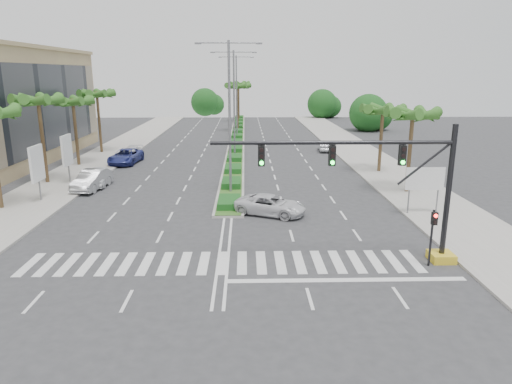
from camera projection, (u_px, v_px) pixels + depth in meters
ground at (223, 263)px, 23.79m from camera, size 160.00×160.00×0.00m
footpath_right at (392, 176)px, 43.47m from camera, size 6.00×120.00×0.15m
footpath_left at (71, 178)px, 42.75m from camera, size 6.00×120.00×0.15m
median at (237, 139)px, 67.28m from camera, size 2.20×75.00×0.20m
median_grass at (237, 138)px, 67.25m from camera, size 1.80×75.00×0.04m
signal_gantry at (404, 198)px, 23.13m from camera, size 12.60×1.20×7.20m
pedestrian_signal at (433, 229)px, 22.87m from camera, size 0.28×0.36×3.00m
direction_sign at (425, 181)px, 31.21m from camera, size 2.70×0.11×3.40m
billboard_near at (37, 164)px, 34.30m from camera, size 0.18×2.10×4.35m
billboard_far at (67, 151)px, 40.10m from camera, size 0.18×2.10×4.35m
palm_left_mid at (38, 103)px, 39.01m from camera, size 4.57×4.68×7.95m
palm_left_far at (73, 104)px, 46.89m from camera, size 4.57×4.68×7.35m
palm_left_end at (97, 96)px, 54.53m from camera, size 4.57×4.68×7.75m
palm_right_near at (413, 117)px, 36.09m from camera, size 4.57×4.68×7.05m
palm_right_far at (383, 112)px, 43.90m from camera, size 4.57×4.68×6.75m
palm_median_a at (237, 88)px, 75.15m from camera, size 4.57×4.68×8.05m
palm_median_b at (239, 85)px, 89.66m from camera, size 4.57×4.68×8.05m
streetlight_near at (230, 110)px, 35.60m from camera, size 5.10×0.25×12.00m
streetlight_mid at (234, 98)px, 51.07m from camera, size 5.10×0.25×12.00m
streetlight_far at (237, 92)px, 66.54m from camera, size 5.10×0.25×12.00m
car_parked_a at (97, 176)px, 40.04m from camera, size 2.17×4.72×1.57m
car_parked_b at (92, 180)px, 38.61m from camera, size 2.35×5.18×1.65m
car_parked_c at (126, 156)px, 49.55m from camera, size 3.07×5.87×1.58m
car_parked_d at (131, 154)px, 51.71m from camera, size 2.18×4.89×1.40m
car_crossing at (271, 205)px, 31.74m from camera, size 5.45×4.10×1.38m
car_right at (325, 146)px, 57.48m from camera, size 1.82×4.22×1.35m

